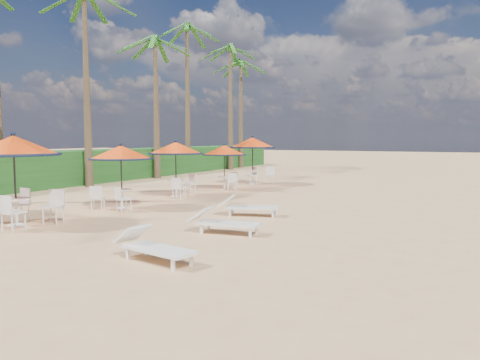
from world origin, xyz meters
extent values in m
plane|color=tan|center=(0.00, 0.00, 0.00)|extent=(160.00, 160.00, 0.00)
cube|color=#194716|center=(-13.50, 11.00, 0.90)|extent=(3.00, 40.00, 1.80)
cylinder|color=black|center=(-5.18, -0.25, 1.28)|extent=(0.06, 0.06, 2.57)
cone|color=#FF4E16|center=(-5.18, -0.25, 2.29)|extent=(2.57, 2.57, 0.56)
torus|color=#111B33|center=(-5.18, -0.25, 2.03)|extent=(2.57, 2.57, 0.08)
sphere|color=#111B33|center=(-5.18, -0.25, 2.61)|extent=(0.13, 0.13, 0.13)
cylinder|color=white|center=(-5.18, -0.25, 0.76)|extent=(0.78, 0.78, 0.04)
cylinder|color=white|center=(-5.18, -0.25, 0.39)|extent=(0.09, 0.09, 0.78)
cylinder|color=black|center=(-4.77, 3.65, 1.12)|extent=(0.05, 0.05, 2.23)
cone|color=#FF4E16|center=(-4.77, 3.65, 1.99)|extent=(2.23, 2.23, 0.49)
torus|color=#111B33|center=(-4.77, 3.65, 1.77)|extent=(2.23, 2.23, 0.07)
sphere|color=#111B33|center=(-4.77, 3.65, 2.27)|extent=(0.12, 0.12, 0.12)
cylinder|color=white|center=(-4.77, 3.65, 0.66)|extent=(0.68, 0.68, 0.04)
cylinder|color=white|center=(-4.77, 3.65, 0.34)|extent=(0.08, 0.08, 0.68)
cylinder|color=black|center=(-5.09, 7.36, 1.16)|extent=(0.05, 0.05, 2.33)
cone|color=#FF4E16|center=(-5.09, 7.36, 2.07)|extent=(2.33, 2.33, 0.51)
torus|color=#111B33|center=(-5.09, 7.36, 1.84)|extent=(2.33, 2.33, 0.07)
sphere|color=#111B33|center=(-5.09, 7.36, 2.37)|extent=(0.12, 0.12, 0.12)
cylinder|color=white|center=(-5.09, 7.36, 0.69)|extent=(0.71, 0.71, 0.04)
cylinder|color=white|center=(-5.09, 7.36, 0.35)|extent=(0.08, 0.08, 0.71)
cylinder|color=black|center=(-4.55, 10.57, 1.07)|extent=(0.05, 0.05, 2.14)
cone|color=#FF4E16|center=(-4.55, 10.57, 1.91)|extent=(2.14, 2.14, 0.47)
torus|color=#111B33|center=(-4.55, 10.57, 1.70)|extent=(2.15, 2.15, 0.07)
sphere|color=#111B33|center=(-4.55, 10.57, 2.18)|extent=(0.11, 0.11, 0.11)
cylinder|color=white|center=(-4.55, 10.57, 0.63)|extent=(0.65, 0.65, 0.04)
cylinder|color=white|center=(-4.55, 10.57, 0.33)|extent=(0.07, 0.07, 0.65)
cylinder|color=black|center=(-4.53, 13.56, 1.26)|extent=(0.05, 0.05, 2.52)
cone|color=#FF4E16|center=(-4.53, 13.56, 2.25)|extent=(2.52, 2.52, 0.55)
torus|color=#111B33|center=(-4.53, 13.56, 1.99)|extent=(2.52, 2.52, 0.08)
sphere|color=#111B33|center=(-4.53, 13.56, 2.56)|extent=(0.13, 0.13, 0.13)
cylinder|color=white|center=(-4.53, 13.56, 0.75)|extent=(0.77, 0.77, 0.04)
cylinder|color=white|center=(-4.53, 13.56, 0.38)|extent=(0.09, 0.09, 0.77)
cube|color=white|center=(0.89, -1.55, 0.27)|extent=(1.72, 0.90, 0.07)
cube|color=white|center=(0.08, -1.40, 0.48)|extent=(0.65, 0.69, 0.41)
cube|color=white|center=(0.89, -1.55, 0.12)|extent=(0.06, 0.06, 0.23)
cube|color=white|center=(0.74, 1.57, 0.27)|extent=(1.69, 0.83, 0.07)
cube|color=white|center=(-0.06, 1.45, 0.48)|extent=(0.62, 0.67, 0.40)
cube|color=white|center=(0.74, 1.57, 0.11)|extent=(0.06, 0.06, 0.23)
cube|color=white|center=(0.03, 4.37, 0.27)|extent=(1.77, 1.12, 0.07)
cube|color=white|center=(-0.75, 4.10, 0.49)|extent=(0.72, 0.76, 0.41)
cube|color=white|center=(0.03, 4.37, 0.12)|extent=(0.06, 0.06, 0.24)
cone|color=brown|center=(-11.37, 8.53, 4.75)|extent=(0.44, 0.44, 9.51)
cone|color=brown|center=(-11.48, 14.25, 4.15)|extent=(0.44, 0.44, 8.31)
sphere|color=#225618|center=(-11.48, 14.25, 8.31)|extent=(0.56, 0.56, 0.56)
cone|color=brown|center=(-12.71, 19.44, 5.15)|extent=(0.44, 0.44, 10.29)
sphere|color=#225618|center=(-12.71, 19.44, 10.29)|extent=(0.56, 0.56, 0.56)
cone|color=brown|center=(-11.46, 23.58, 4.72)|extent=(0.44, 0.44, 9.45)
sphere|color=#225618|center=(-11.46, 23.58, 9.45)|extent=(0.56, 0.56, 0.56)
cone|color=brown|center=(-11.83, 26.03, 4.34)|extent=(0.44, 0.44, 8.67)
sphere|color=#225618|center=(-11.83, 26.03, 8.67)|extent=(0.56, 0.56, 0.56)
camera|label=1|loc=(6.63, -8.89, 2.49)|focal=35.00mm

